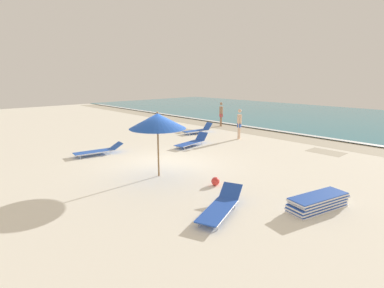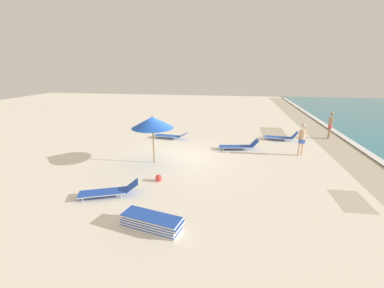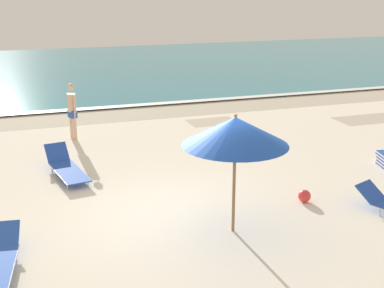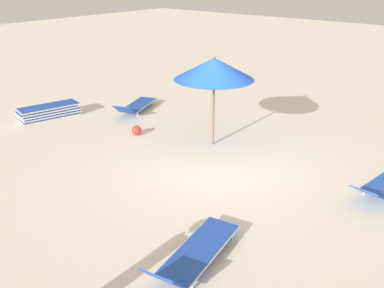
{
  "view_description": "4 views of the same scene",
  "coord_description": "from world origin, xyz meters",
  "px_view_note": "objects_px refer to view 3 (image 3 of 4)",
  "views": [
    {
      "loc": [
        9.4,
        -7.17,
        3.6
      ],
      "look_at": [
        0.28,
        1.22,
        0.8
      ],
      "focal_mm": 28.0,
      "sensor_mm": 36.0,
      "label": 1
    },
    {
      "loc": [
        12.45,
        2.85,
        4.66
      ],
      "look_at": [
        0.28,
        0.91,
        0.9
      ],
      "focal_mm": 24.0,
      "sensor_mm": 36.0,
      "label": 2
    },
    {
      "loc": [
        -3.02,
        -9.83,
        4.77
      ],
      "look_at": [
        0.75,
        1.46,
        1.12
      ],
      "focal_mm": 50.0,
      "sensor_mm": 36.0,
      "label": 3
    },
    {
      "loc": [
        -5.53,
        7.64,
        4.43
      ],
      "look_at": [
        0.03,
        0.89,
        0.79
      ],
      "focal_mm": 40.0,
      "sensor_mm": 36.0,
      "label": 4
    }
  ],
  "objects_px": {
    "beach_ball": "(304,196)",
    "beachgoer_shoreline_child": "(72,108)",
    "beach_umbrella": "(235,132)",
    "sun_lounger_under_umbrella": "(66,168)"
  },
  "relations": [
    {
      "from": "beach_ball",
      "to": "beachgoer_shoreline_child",
      "type": "bearing_deg",
      "value": 123.03
    },
    {
      "from": "beach_umbrella",
      "to": "beach_ball",
      "type": "distance_m",
      "value": 2.94
    },
    {
      "from": "beachgoer_shoreline_child",
      "to": "beach_umbrella",
      "type": "bearing_deg",
      "value": 173.89
    },
    {
      "from": "beach_umbrella",
      "to": "beachgoer_shoreline_child",
      "type": "xyz_separation_m",
      "value": [
        -2.26,
        7.5,
        -1.05
      ]
    },
    {
      "from": "beach_ball",
      "to": "beach_umbrella",
      "type": "bearing_deg",
      "value": -158.21
    },
    {
      "from": "beach_umbrella",
      "to": "beachgoer_shoreline_child",
      "type": "distance_m",
      "value": 7.9
    },
    {
      "from": "beach_umbrella",
      "to": "beach_ball",
      "type": "bearing_deg",
      "value": 21.79
    },
    {
      "from": "sun_lounger_under_umbrella",
      "to": "beach_ball",
      "type": "relative_size",
      "value": 8.06
    },
    {
      "from": "beach_umbrella",
      "to": "sun_lounger_under_umbrella",
      "type": "distance_m",
      "value": 5.42
    },
    {
      "from": "beach_umbrella",
      "to": "beachgoer_shoreline_child",
      "type": "bearing_deg",
      "value": 106.75
    }
  ]
}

